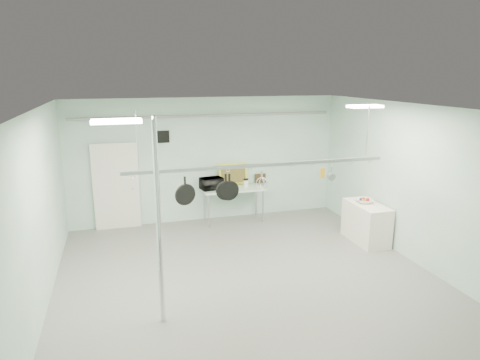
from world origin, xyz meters
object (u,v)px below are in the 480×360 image
object	(u,v)px
prep_table	(233,191)
skillet_mid	(226,187)
coffee_canister	(246,183)
skillet_right	(229,187)
side_cabinet	(366,223)
fruit_bowl	(365,201)
pot_rack	(261,164)
skillet_left	(185,191)
chrome_pole	(159,224)
microwave	(211,184)

from	to	relation	value
prep_table	skillet_mid	size ratio (longest dim) A/B	3.43
coffee_canister	skillet_right	distance (m)	3.65
side_cabinet	skillet_mid	bearing A→B (deg)	-162.98
fruit_bowl	skillet_right	bearing A→B (deg)	-161.03
prep_table	pot_rack	distance (m)	3.61
coffee_canister	skillet_left	xyz separation A→B (m)	(-2.09, -3.30, 0.84)
chrome_pole	fruit_bowl	size ratio (longest dim) A/B	8.62
microwave	pot_rack	bearing A→B (deg)	81.37
pot_rack	coffee_canister	bearing A→B (deg)	77.40
skillet_mid	skillet_right	distance (m)	0.07
prep_table	skillet_right	bearing A→B (deg)	-106.48
fruit_bowl	skillet_mid	world-z (taller)	skillet_mid
fruit_bowl	skillet_mid	bearing A→B (deg)	-161.36
chrome_pole	pot_rack	world-z (taller)	chrome_pole
prep_table	side_cabinet	size ratio (longest dim) A/B	1.33
microwave	skillet_mid	distance (m)	3.45
pot_rack	fruit_bowl	xyz separation A→B (m)	(2.94, 1.21, -1.28)
chrome_pole	coffee_canister	bearing A→B (deg)	57.87
microwave	side_cabinet	bearing A→B (deg)	132.94
chrome_pole	coffee_canister	xyz separation A→B (m)	(2.64, 4.20, -0.60)
coffee_canister	skillet_mid	bearing A→B (deg)	-112.70
chrome_pole	skillet_right	distance (m)	1.62
coffee_canister	skillet_left	size ratio (longest dim) A/B	0.37
microwave	skillet_left	size ratio (longest dim) A/B	1.10
chrome_pole	side_cabinet	size ratio (longest dim) A/B	2.67
prep_table	skillet_left	bearing A→B (deg)	-117.99
pot_rack	microwave	bearing A→B (deg)	92.96
skillet_right	prep_table	bearing A→B (deg)	67.49
prep_table	pot_rack	size ratio (longest dim) A/B	0.33
pot_rack	skillet_mid	distance (m)	0.75
side_cabinet	skillet_left	xyz separation A→B (m)	(-4.30, -1.10, 1.39)
fruit_bowl	skillet_right	size ratio (longest dim) A/B	0.77
chrome_pole	prep_table	world-z (taller)	chrome_pole
prep_table	side_cabinet	distance (m)	3.39
skillet_right	fruit_bowl	bearing A→B (deg)	12.94
side_cabinet	pot_rack	size ratio (longest dim) A/B	0.25
skillet_right	skillet_left	bearing A→B (deg)	173.97
prep_table	coffee_canister	distance (m)	0.38
prep_table	fruit_bowl	distance (m)	3.29
skillet_mid	fruit_bowl	bearing A→B (deg)	22.32
microwave	coffee_canister	bearing A→B (deg)	166.91
pot_rack	microwave	world-z (taller)	pot_rack
side_cabinet	skillet_mid	size ratio (longest dim) A/B	2.57
prep_table	side_cabinet	world-z (taller)	prep_table
skillet_mid	skillet_right	xyz separation A→B (m)	(0.07, 0.00, -0.01)
side_cabinet	skillet_mid	distance (m)	4.01
side_cabinet	coffee_canister	world-z (taller)	coffee_canister
side_cabinet	fruit_bowl	bearing A→B (deg)	96.78
skillet_mid	coffee_canister	bearing A→B (deg)	70.98
skillet_mid	chrome_pole	bearing A→B (deg)	-140.73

